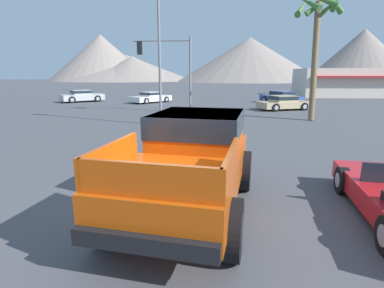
# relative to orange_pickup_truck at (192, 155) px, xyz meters

# --- Properties ---
(ground_plane) EXTENTS (320.00, 320.00, 0.00)m
(ground_plane) POSITION_rel_orange_pickup_truck_xyz_m (-0.51, 0.02, -1.12)
(ground_plane) COLOR #4C4C51
(orange_pickup_truck) EXTENTS (2.99, 5.26, 1.95)m
(orange_pickup_truck) POSITION_rel_orange_pickup_truck_xyz_m (0.00, 0.00, 0.00)
(orange_pickup_truck) COLOR #CC4C0C
(orange_pickup_truck) RESTS_ON ground_plane
(parked_car_blue) EXTENTS (3.76, 4.49, 1.20)m
(parked_car_blue) POSITION_rel_orange_pickup_truck_xyz_m (7.07, 24.09, -0.51)
(parked_car_blue) COLOR #334C9E
(parked_car_blue) RESTS_ON ground_plane
(parked_car_silver) EXTENTS (4.32, 4.08, 1.21)m
(parked_car_silver) POSITION_rel_orange_pickup_truck_xyz_m (-13.15, 24.28, -0.50)
(parked_car_silver) COLOR #B7BABF
(parked_car_silver) RESTS_ON ground_plane
(parked_car_white) EXTENTS (4.01, 4.41, 1.07)m
(parked_car_white) POSITION_rel_orange_pickup_truck_xyz_m (-5.84, 23.92, -0.57)
(parked_car_white) COLOR white
(parked_car_white) RESTS_ON ground_plane
(parked_car_tan) EXTENTS (4.46, 3.07, 1.15)m
(parked_car_tan) POSITION_rel_orange_pickup_truck_xyz_m (6.08, 18.42, -0.54)
(parked_car_tan) COLOR tan
(parked_car_tan) RESTS_ON ground_plane
(traffic_light_main) EXTENTS (4.22, 0.38, 5.37)m
(traffic_light_main) POSITION_rel_orange_pickup_truck_xyz_m (-2.91, 16.03, 2.67)
(traffic_light_main) COLOR slate
(traffic_light_main) RESTS_ON ground_plane
(street_lamp_post) EXTENTS (0.90, 0.24, 7.29)m
(street_lamp_post) POSITION_rel_orange_pickup_truck_xyz_m (-2.47, 10.34, 3.28)
(street_lamp_post) COLOR slate
(street_lamp_post) RESTS_ON ground_plane
(palm_tree_tall) EXTENTS (2.96, 2.88, 7.38)m
(palm_tree_tall) POSITION_rel_orange_pickup_truck_xyz_m (6.43, 12.87, 4.43)
(palm_tree_tall) COLOR brown
(palm_tree_tall) RESTS_ON ground_plane
(storefront_building) EXTENTS (11.03, 7.45, 3.51)m
(storefront_building) POSITION_rel_orange_pickup_truck_xyz_m (16.98, 34.42, 0.63)
(storefront_building) COLOR beige
(storefront_building) RESTS_ON ground_plane
(distant_mountain_range) EXTENTS (158.50, 67.42, 21.85)m
(distant_mountain_range) POSITION_rel_orange_pickup_truck_xyz_m (-0.25, 125.32, 7.32)
(distant_mountain_range) COLOR gray
(distant_mountain_range) RESTS_ON ground_plane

